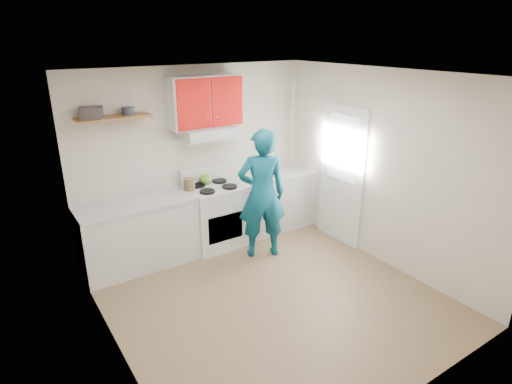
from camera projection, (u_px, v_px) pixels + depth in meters
floor at (271, 296)px, 5.14m from camera, size 3.80×3.80×0.00m
ceiling at (274, 75)px, 4.23m from camera, size 3.60×3.80×0.04m
back_wall at (196, 157)px, 6.16m from camera, size 3.60×0.04×2.60m
front_wall at (419, 271)px, 3.20m from camera, size 3.60×0.04×2.60m
left_wall at (107, 237)px, 3.75m from camera, size 0.04×3.80×2.60m
right_wall at (382, 169)px, 5.62m from camera, size 0.04×3.80×2.60m
door at (342, 176)px, 6.25m from camera, size 0.05×0.85×2.05m
door_glass at (343, 148)px, 6.08m from camera, size 0.01×0.55×0.95m
counter_left at (139, 235)px, 5.69m from camera, size 1.52×0.60×0.90m
counter_right at (271, 202)px, 6.82m from camera, size 1.32×0.60×0.90m
stove at (215, 216)px, 6.26m from camera, size 0.76×0.65×0.92m
range_hood at (208, 133)px, 5.91m from camera, size 0.76×0.44×0.15m
upper_cabinets at (205, 101)px, 5.80m from camera, size 1.02×0.33×0.70m
shelf at (114, 118)px, 5.20m from camera, size 0.90×0.30×0.04m
books at (91, 112)px, 5.06m from camera, size 0.31×0.26×0.13m
tin at (128, 111)px, 5.29m from camera, size 0.20×0.20×0.09m
kettle at (206, 179)px, 6.19m from camera, size 0.21×0.21×0.16m
crock at (189, 185)px, 5.95m from camera, size 0.21×0.21×0.19m
cutting_board at (261, 178)px, 6.49m from camera, size 0.38×0.33×0.02m
silicone_mat at (294, 170)px, 6.92m from camera, size 0.32×0.27×0.01m
person at (262, 194)px, 5.82m from camera, size 0.79×0.66×1.84m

